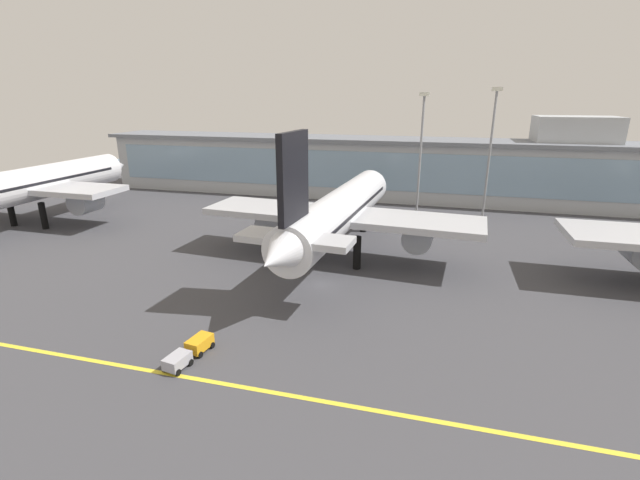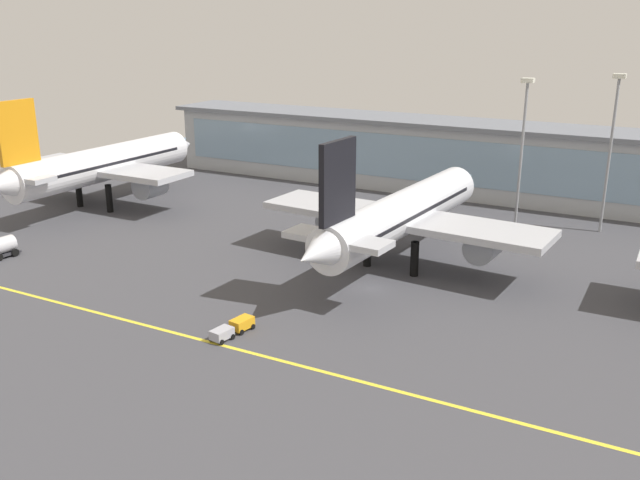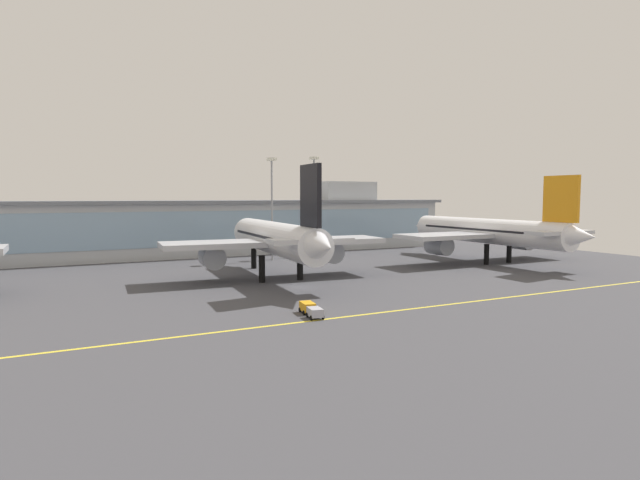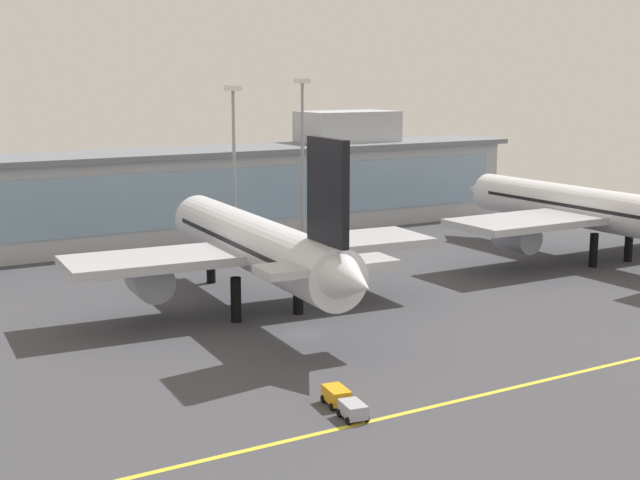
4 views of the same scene
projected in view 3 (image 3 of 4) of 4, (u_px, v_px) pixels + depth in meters
The scene contains 8 objects.
ground_plane at pixel (299, 287), 86.44m from camera, with size 187.88×187.88×0.00m, color #424247.
taxiway_centreline_stripe at pixel (372, 314), 66.92m from camera, with size 150.30×0.50×0.01m, color yellow.
terminal_building at pixel (217, 226), 134.18m from camera, with size 137.20×14.00×19.07m.
airliner_near_right at pixel (276, 239), 94.62m from camera, with size 40.76×48.52×19.69m.
airliner_far_right at pixel (488, 232), 118.77m from camera, with size 44.51×52.84×18.92m.
baggage_tug_near at pixel (311, 309), 65.84m from camera, with size 2.48×5.76×1.40m.
apron_light_mast_west at pixel (314, 192), 130.27m from camera, with size 1.80×1.80×24.61m.
apron_light_mast_centre at pixel (272, 194), 121.49m from camera, with size 1.80×1.80×23.74m.
Camera 3 is at (-35.91, -77.67, 14.91)m, focal length 29.55 mm.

